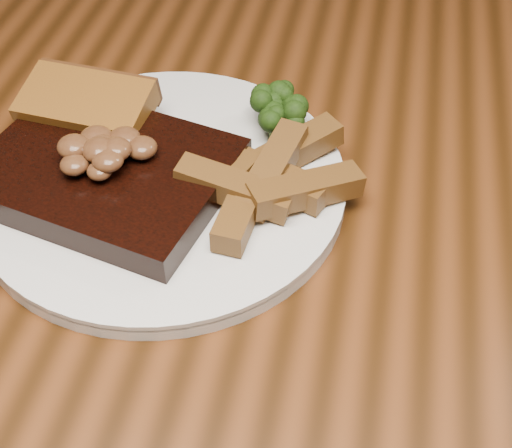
% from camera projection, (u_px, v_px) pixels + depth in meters
% --- Properties ---
extents(dining_table, '(1.60, 0.90, 0.75)m').
position_uv_depth(dining_table, '(277.00, 332.00, 0.61)').
color(dining_table, '#512810').
rests_on(dining_table, ground).
extents(chair_far, '(0.47, 0.47, 0.86)m').
position_uv_depth(chair_far, '(477.00, 99.00, 1.15)').
color(chair_far, black).
rests_on(chair_far, ground).
extents(plate, '(0.36, 0.36, 0.01)m').
position_uv_depth(plate, '(163.00, 186.00, 0.59)').
color(plate, silver).
rests_on(plate, dining_table).
extents(steak, '(0.22, 0.18, 0.03)m').
position_uv_depth(steak, '(106.00, 174.00, 0.57)').
color(steak, black).
rests_on(steak, plate).
extents(steak_bone, '(0.15, 0.05, 0.02)m').
position_uv_depth(steak_bone, '(77.00, 237.00, 0.53)').
color(steak_bone, '#C2B696').
rests_on(steak_bone, plate).
extents(mushroom_pile, '(0.07, 0.07, 0.03)m').
position_uv_depth(mushroom_pile, '(101.00, 145.00, 0.55)').
color(mushroom_pile, brown).
rests_on(mushroom_pile, steak).
extents(garlic_bread, '(0.11, 0.07, 0.02)m').
position_uv_depth(garlic_bread, '(90.00, 123.00, 0.62)').
color(garlic_bread, brown).
rests_on(garlic_bread, plate).
extents(potato_wedges, '(0.12, 0.12, 0.02)m').
position_uv_depth(potato_wedges, '(251.00, 168.00, 0.58)').
color(potato_wedges, brown).
rests_on(potato_wedges, plate).
extents(broccoli_cluster, '(0.06, 0.06, 0.04)m').
position_uv_depth(broccoli_cluster, '(270.00, 110.00, 0.62)').
color(broccoli_cluster, '#1C370C').
rests_on(broccoli_cluster, plate).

